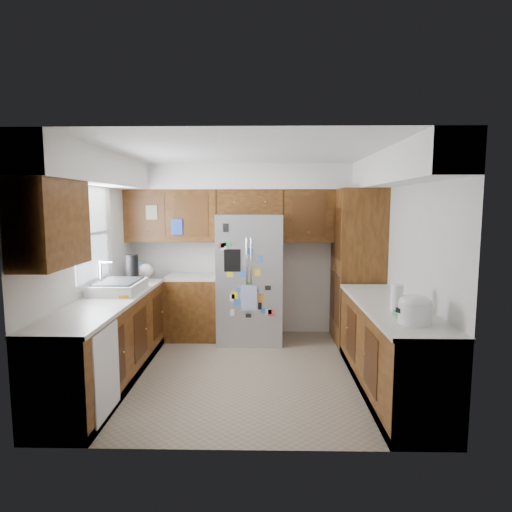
{
  "coord_description": "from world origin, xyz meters",
  "views": [
    {
      "loc": [
        0.2,
        -4.78,
        1.93
      ],
      "look_at": [
        0.1,
        0.35,
        1.32
      ],
      "focal_mm": 30.0,
      "sensor_mm": 36.0,
      "label": 1
    }
  ],
  "objects_px": {
    "pantry": "(357,267)",
    "paper_towel": "(397,298)",
    "fridge": "(250,278)",
    "rice_cooker": "(415,308)"
  },
  "relations": [
    {
      "from": "pantry",
      "to": "fridge",
      "type": "distance_m",
      "value": 1.51
    },
    {
      "from": "pantry",
      "to": "fridge",
      "type": "xyz_separation_m",
      "value": [
        -1.5,
        0.05,
        -0.17
      ]
    },
    {
      "from": "fridge",
      "to": "paper_towel",
      "type": "height_order",
      "value": "fridge"
    },
    {
      "from": "pantry",
      "to": "rice_cooker",
      "type": "xyz_separation_m",
      "value": [
        -0.0,
        -2.31,
        -0.03
      ]
    },
    {
      "from": "rice_cooker",
      "to": "fridge",
      "type": "bearing_deg",
      "value": 122.35
    },
    {
      "from": "fridge",
      "to": "rice_cooker",
      "type": "height_order",
      "value": "fridge"
    },
    {
      "from": "pantry",
      "to": "paper_towel",
      "type": "bearing_deg",
      "value": -90.83
    },
    {
      "from": "rice_cooker",
      "to": "paper_towel",
      "type": "distance_m",
      "value": 0.42
    },
    {
      "from": "pantry",
      "to": "paper_towel",
      "type": "height_order",
      "value": "pantry"
    },
    {
      "from": "fridge",
      "to": "paper_towel",
      "type": "bearing_deg",
      "value": -52.91
    }
  ]
}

